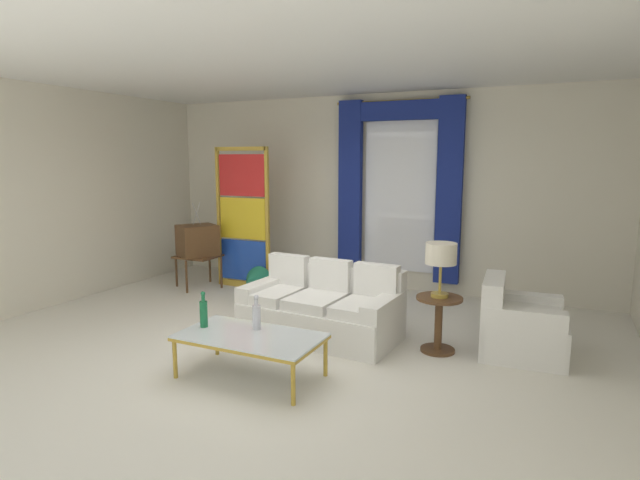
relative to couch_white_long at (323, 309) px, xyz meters
name	(u,v)px	position (x,y,z in m)	size (l,w,h in m)	color
ground_plane	(278,347)	(-0.28, -0.57, -0.30)	(16.00, 16.00, 0.00)	silver
wall_rear	(374,192)	(-0.28, 2.49, 1.20)	(8.00, 0.12, 3.00)	silver
wall_left	(78,195)	(-3.94, 0.03, 1.20)	(0.12, 7.00, 3.00)	silver
ceiling_slab	(310,69)	(-0.28, 0.23, 2.72)	(8.00, 7.60, 0.04)	white
curtained_window	(398,177)	(0.16, 2.32, 1.44)	(2.00, 0.17, 2.70)	white
couch_white_long	(323,309)	(0.00, 0.00, 0.00)	(1.81, 1.03, 0.86)	white
coffee_table	(250,338)	(-0.12, -1.35, 0.07)	(1.32, 0.72, 0.41)	silver
bottle_blue_decanter	(204,312)	(-0.65, -1.35, 0.25)	(0.08, 0.08, 0.35)	#196B3D
bottle_crystal_tall	(257,315)	(-0.15, -1.18, 0.24)	(0.08, 0.08, 0.33)	silver
vintage_tv	(197,242)	(-2.72, 1.15, 0.42)	(0.74, 0.76, 1.35)	brown
armchair_white	(517,328)	(2.08, 0.31, -0.02)	(0.87, 0.87, 0.80)	white
stained_glass_divider	(243,221)	(-2.07, 1.46, 0.75)	(0.95, 0.05, 2.20)	gold
peacock_figurine	(254,281)	(-1.64, 1.10, -0.08)	(0.44, 0.60, 0.50)	beige
round_side_table	(439,319)	(1.32, 0.04, 0.05)	(0.48, 0.48, 0.59)	brown
table_lamp_brass	(441,256)	(1.32, 0.04, 0.72)	(0.32, 0.32, 0.57)	#B29338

